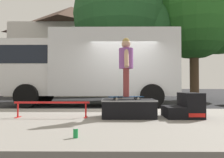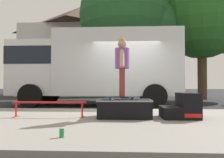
# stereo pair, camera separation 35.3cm
# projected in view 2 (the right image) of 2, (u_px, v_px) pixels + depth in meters

# --- Properties ---
(ground_plane) EXTENTS (140.00, 140.00, 0.00)m
(ground_plane) POSITION_uv_depth(u_px,v_px,m) (127.00, 111.00, 8.07)
(ground_plane) COLOR black
(sidewalk_slab) EXTENTS (50.00, 5.00, 0.12)m
(sidewalk_slab) POSITION_uv_depth(u_px,v_px,m) (127.00, 123.00, 5.08)
(sidewalk_slab) COLOR gray
(sidewalk_slab) RESTS_ON ground
(skate_box) EXTENTS (1.17, 0.87, 0.40)m
(skate_box) POSITION_uv_depth(u_px,v_px,m) (125.00, 108.00, 5.47)
(skate_box) COLOR black
(skate_box) RESTS_ON sidewalk_slab
(kicker_ramp) EXTENTS (0.77, 0.87, 0.55)m
(kicker_ramp) POSITION_uv_depth(u_px,v_px,m) (182.00, 107.00, 5.39)
(kicker_ramp) COLOR black
(kicker_ramp) RESTS_ON sidewalk_slab
(grind_rail) EXTENTS (1.68, 0.28, 0.35)m
(grind_rail) POSITION_uv_depth(u_px,v_px,m) (49.00, 105.00, 5.54)
(grind_rail) COLOR red
(grind_rail) RESTS_ON sidewalk_slab
(skateboard) EXTENTS (0.80, 0.42, 0.07)m
(skateboard) POSITION_uv_depth(u_px,v_px,m) (122.00, 97.00, 5.43)
(skateboard) COLOR navy
(skateboard) RESTS_ON skate_box
(skater_kid) EXTENTS (0.32, 0.67, 1.30)m
(skater_kid) POSITION_uv_depth(u_px,v_px,m) (122.00, 62.00, 5.45)
(skater_kid) COLOR brown
(skater_kid) RESTS_ON skateboard
(soda_can) EXTENTS (0.07, 0.07, 0.13)m
(soda_can) POSITION_uv_depth(u_px,v_px,m) (62.00, 133.00, 3.32)
(soda_can) COLOR #198C3F
(soda_can) RESTS_ON sidewalk_slab
(box_truck) EXTENTS (6.91, 2.63, 3.05)m
(box_truck) POSITION_uv_depth(u_px,v_px,m) (95.00, 65.00, 10.39)
(box_truck) COLOR silver
(box_truck) RESTS_ON ground
(street_tree_main) EXTENTS (6.17, 5.61, 8.16)m
(street_tree_main) POSITION_uv_depth(u_px,v_px,m) (207.00, 16.00, 15.26)
(street_tree_main) COLOR brown
(street_tree_main) RESTS_ON ground
(street_tree_neighbour) EXTENTS (6.05, 5.50, 7.84)m
(street_tree_neighbour) POSITION_uv_depth(u_px,v_px,m) (130.00, 18.00, 14.87)
(street_tree_neighbour) COLOR brown
(street_tree_neighbour) RESTS_ON ground
(house_behind) EXTENTS (9.54, 8.22, 8.40)m
(house_behind) POSITION_uv_depth(u_px,v_px,m) (80.00, 50.00, 23.34)
(house_behind) COLOR silver
(house_behind) RESTS_ON ground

